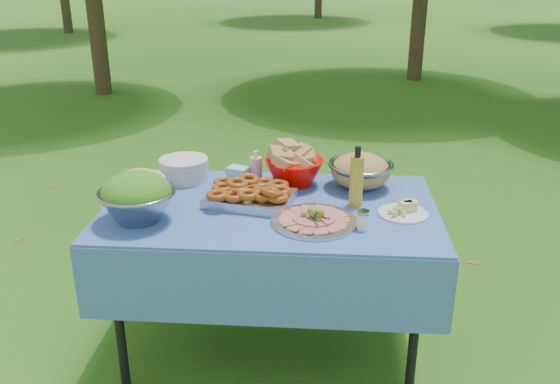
{
  "coord_description": "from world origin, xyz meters",
  "views": [
    {
      "loc": [
        0.22,
        -2.39,
        1.8
      ],
      "look_at": [
        0.04,
        0.0,
        0.83
      ],
      "focal_mm": 38.0,
      "sensor_mm": 36.0,
      "label": 1
    }
  ],
  "objects_px": {
    "plate_stack": "(184,169)",
    "picnic_table": "(271,281)",
    "salad_bowl": "(137,197)",
    "pasta_bowl_steel": "(361,170)",
    "bread_bowl": "(294,165)",
    "oil_bottle": "(357,176)",
    "charcuterie_platter": "(314,214)"
  },
  "relations": [
    {
      "from": "picnic_table",
      "to": "salad_bowl",
      "type": "bearing_deg",
      "value": -160.44
    },
    {
      "from": "charcuterie_platter",
      "to": "oil_bottle",
      "type": "xyz_separation_m",
      "value": [
        0.18,
        0.2,
        0.09
      ]
    },
    {
      "from": "salad_bowl",
      "to": "bread_bowl",
      "type": "relative_size",
      "value": 1.12
    },
    {
      "from": "pasta_bowl_steel",
      "to": "bread_bowl",
      "type": "bearing_deg",
      "value": 178.08
    },
    {
      "from": "salad_bowl",
      "to": "oil_bottle",
      "type": "distance_m",
      "value": 0.94
    },
    {
      "from": "picnic_table",
      "to": "pasta_bowl_steel",
      "type": "xyz_separation_m",
      "value": [
        0.41,
        0.27,
        0.46
      ]
    },
    {
      "from": "plate_stack",
      "to": "bread_bowl",
      "type": "bearing_deg",
      "value": -2.43
    },
    {
      "from": "salad_bowl",
      "to": "pasta_bowl_steel",
      "type": "distance_m",
      "value": 1.05
    },
    {
      "from": "salad_bowl",
      "to": "oil_bottle",
      "type": "xyz_separation_m",
      "value": [
        0.91,
        0.23,
        0.03
      ]
    },
    {
      "from": "salad_bowl",
      "to": "oil_bottle",
      "type": "height_order",
      "value": "oil_bottle"
    },
    {
      "from": "picnic_table",
      "to": "plate_stack",
      "type": "bearing_deg",
      "value": 146.25
    },
    {
      "from": "picnic_table",
      "to": "bread_bowl",
      "type": "xyz_separation_m",
      "value": [
        0.09,
        0.28,
        0.48
      ]
    },
    {
      "from": "plate_stack",
      "to": "charcuterie_platter",
      "type": "xyz_separation_m",
      "value": [
        0.65,
        -0.46,
        -0.01
      ]
    },
    {
      "from": "plate_stack",
      "to": "picnic_table",
      "type": "bearing_deg",
      "value": -33.75
    },
    {
      "from": "plate_stack",
      "to": "salad_bowl",
      "type": "bearing_deg",
      "value": -99.55
    },
    {
      "from": "charcuterie_platter",
      "to": "plate_stack",
      "type": "bearing_deg",
      "value": 144.45
    },
    {
      "from": "salad_bowl",
      "to": "picnic_table",
      "type": "bearing_deg",
      "value": 19.56
    },
    {
      "from": "bread_bowl",
      "to": "pasta_bowl_steel",
      "type": "xyz_separation_m",
      "value": [
        0.32,
        -0.01,
        -0.01
      ]
    },
    {
      "from": "plate_stack",
      "to": "bread_bowl",
      "type": "distance_m",
      "value": 0.54
    },
    {
      "from": "salad_bowl",
      "to": "bread_bowl",
      "type": "xyz_separation_m",
      "value": [
        0.62,
        0.47,
        -0.01
      ]
    },
    {
      "from": "pasta_bowl_steel",
      "to": "salad_bowl",
      "type": "bearing_deg",
      "value": -154.06
    },
    {
      "from": "charcuterie_platter",
      "to": "oil_bottle",
      "type": "distance_m",
      "value": 0.28
    },
    {
      "from": "picnic_table",
      "to": "salad_bowl",
      "type": "distance_m",
      "value": 0.75
    },
    {
      "from": "picnic_table",
      "to": "salad_bowl",
      "type": "height_order",
      "value": "salad_bowl"
    },
    {
      "from": "bread_bowl",
      "to": "pasta_bowl_steel",
      "type": "distance_m",
      "value": 0.32
    },
    {
      "from": "salad_bowl",
      "to": "bread_bowl",
      "type": "bearing_deg",
      "value": 36.85
    },
    {
      "from": "pasta_bowl_steel",
      "to": "oil_bottle",
      "type": "distance_m",
      "value": 0.24
    },
    {
      "from": "picnic_table",
      "to": "oil_bottle",
      "type": "relative_size",
      "value": 5.4
    },
    {
      "from": "plate_stack",
      "to": "bread_bowl",
      "type": "relative_size",
      "value": 0.84
    },
    {
      "from": "plate_stack",
      "to": "charcuterie_platter",
      "type": "distance_m",
      "value": 0.8
    },
    {
      "from": "picnic_table",
      "to": "bread_bowl",
      "type": "height_order",
      "value": "bread_bowl"
    },
    {
      "from": "plate_stack",
      "to": "pasta_bowl_steel",
      "type": "distance_m",
      "value": 0.86
    }
  ]
}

